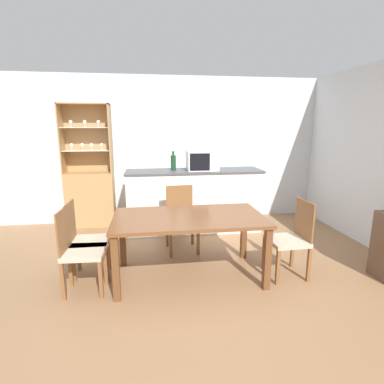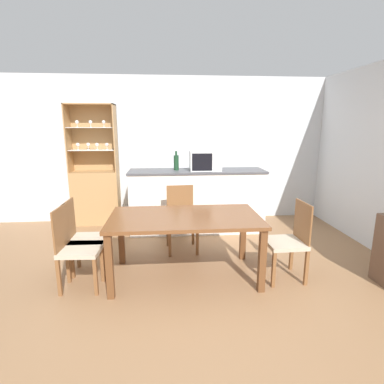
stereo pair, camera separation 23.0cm
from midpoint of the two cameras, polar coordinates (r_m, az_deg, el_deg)
The scene contains 11 objects.
ground_plane at distance 3.30m, azimuth 0.04°, elevation -18.60°, with size 18.00×18.00×0.00m, color #936B47.
wall_back at distance 5.46m, azimuth -3.90°, elevation 7.97°, with size 6.80×0.06×2.55m.
kitchen_counter at distance 4.90m, azimuth -0.94°, elevation -1.65°, with size 2.17×0.59×1.01m.
display_cabinet at distance 5.47m, azimuth -19.95°, elevation 0.28°, with size 0.80×0.35×2.06m.
dining_table at distance 3.37m, azimuth -2.56°, elevation -6.02°, with size 1.67×0.92×0.72m.
dining_chair_side_right_near at distance 3.60m, azimuth 16.55°, elevation -8.56°, with size 0.42×0.42×0.89m.
dining_chair_head_far at distance 4.16m, azimuth -3.63°, elevation -5.15°, with size 0.44×0.44×0.89m.
dining_chair_side_left_near at distance 3.40m, azimuth -22.38°, elevation -10.27°, with size 0.43×0.43×0.89m.
dining_chair_side_left_far at distance 3.65m, azimuth -21.34°, elevation -8.63°, with size 0.41×0.41×0.89m.
microwave at distance 4.80m, azimuth 0.55°, elevation 6.01°, with size 0.49×0.39×0.30m.
wine_bottle at distance 4.80m, azimuth -4.96°, elevation 5.65°, with size 0.08×0.08×0.30m.
Camera 1 is at (-0.51, -2.79, 1.71)m, focal length 28.00 mm.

